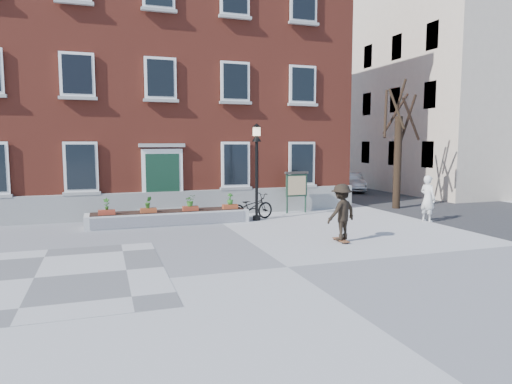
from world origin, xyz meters
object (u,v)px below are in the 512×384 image
object	(u,v)px
bystander	(428,199)
lamp_post	(257,158)
parked_car	(351,182)
notice_board	(297,185)
bicycle	(251,207)
skateboarder	(341,212)

from	to	relation	value
bystander	lamp_post	world-z (taller)	lamp_post
parked_car	notice_board	distance (m)	10.17
bystander	parked_car	bearing A→B (deg)	-25.87
bicycle	lamp_post	world-z (taller)	lamp_post
bicycle	skateboarder	distance (m)	5.12
bystander	skateboarder	bearing A→B (deg)	102.84
parked_car	bystander	bearing A→B (deg)	-86.16
lamp_post	skateboarder	bearing A→B (deg)	-75.09
parked_car	notice_board	bearing A→B (deg)	-115.12
bystander	skateboarder	distance (m)	5.62
bystander	skateboarder	world-z (taller)	same
parked_car	skateboarder	distance (m)	15.60
lamp_post	bystander	bearing A→B (deg)	-21.03
lamp_post	skateboarder	world-z (taller)	lamp_post
notice_board	skateboarder	distance (m)	6.12
parked_car	notice_board	size ratio (longest dim) A/B	1.99
bicycle	bystander	size ratio (longest dim) A/B	1.10
bicycle	bystander	bearing A→B (deg)	-127.09
parked_car	lamp_post	xyz separation A→B (m)	(-9.40, -8.59, 1.93)
parked_car	skateboarder	size ratio (longest dim) A/B	2.00
bystander	notice_board	distance (m)	5.56
bicycle	parked_car	size ratio (longest dim) A/B	0.55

